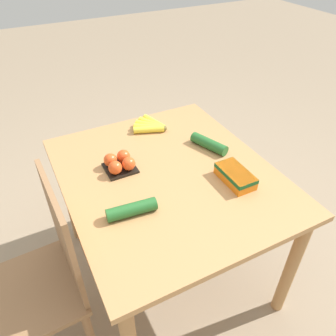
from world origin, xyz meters
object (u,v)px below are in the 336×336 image
at_px(tomato_pack, 120,163).
at_px(cucumber_near, 209,144).
at_px(chair, 44,281).
at_px(cucumber_far, 132,209).
at_px(banana_bunch, 151,126).
at_px(carrot_bag, 235,175).

bearing_deg(tomato_pack, cucumber_near, -95.37).
relative_size(chair, cucumber_far, 4.57).
xyz_separation_m(banana_bunch, cucumber_near, (-0.31, -0.19, 0.01)).
xyz_separation_m(chair, cucumber_near, (0.23, -0.93, 0.26)).
bearing_deg(cucumber_far, tomato_pack, -11.56).
bearing_deg(chair, carrot_bag, 84.38).
xyz_separation_m(chair, carrot_bag, (-0.05, -0.90, 0.27)).
height_order(carrot_bag, cucumber_far, carrot_bag).
bearing_deg(banana_bunch, carrot_bag, -165.96).
bearing_deg(banana_bunch, cucumber_near, -149.32).
bearing_deg(cucumber_near, banana_bunch, 30.68).
xyz_separation_m(chair, tomato_pack, (0.27, -0.46, 0.27)).
distance_m(banana_bunch, carrot_bag, 0.61).
xyz_separation_m(chair, banana_bunch, (0.54, -0.75, 0.26)).
bearing_deg(cucumber_far, chair, 85.37).
height_order(cucumber_near, cucumber_far, same).
distance_m(tomato_pack, cucumber_far, 0.31).
xyz_separation_m(banana_bunch, carrot_bag, (-0.59, -0.15, 0.01)).
bearing_deg(chair, banana_bunch, 123.53).
bearing_deg(carrot_bag, banana_bunch, 14.04).
xyz_separation_m(banana_bunch, tomato_pack, (-0.27, 0.29, 0.02)).
height_order(tomato_pack, cucumber_far, tomato_pack).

